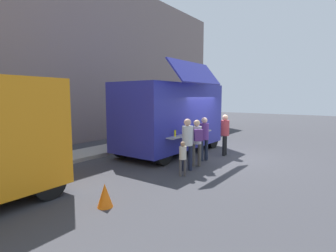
# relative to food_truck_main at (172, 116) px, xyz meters

# --- Properties ---
(ground_plane) EXTENTS (60.00, 60.00, 0.00)m
(ground_plane) POSITION_rel_food_truck_main_xyz_m (0.64, -2.17, -1.67)
(ground_plane) COLOR #38383D
(curb_strip) EXTENTS (28.00, 1.60, 0.15)m
(curb_strip) POSITION_rel_food_truck_main_xyz_m (-4.01, 2.62, -1.59)
(curb_strip) COLOR #9E998E
(curb_strip) RESTS_ON ground
(building_behind) EXTENTS (32.00, 2.40, 9.43)m
(building_behind) POSITION_rel_food_truck_main_xyz_m (-3.01, 6.52, 3.05)
(building_behind) COLOR slate
(building_behind) RESTS_ON ground
(food_truck_main) EXTENTS (5.43, 3.15, 3.90)m
(food_truck_main) POSITION_rel_food_truck_main_xyz_m (0.00, 0.00, 0.00)
(food_truck_main) COLOR #2A2D9A
(food_truck_main) RESTS_ON ground
(traffic_cone_orange) EXTENTS (0.36, 0.36, 0.55)m
(traffic_cone_orange) POSITION_rel_food_truck_main_xyz_m (-5.76, -2.14, -1.39)
(traffic_cone_orange) COLOR orange
(traffic_cone_orange) RESTS_ON ground
(trash_bin) EXTENTS (0.60, 0.60, 1.05)m
(trash_bin) POSITION_rel_food_truck_main_xyz_m (3.86, 2.32, -1.14)
(trash_bin) COLOR #2D6435
(trash_bin) RESTS_ON ground
(customer_front_ordering) EXTENTS (0.35, 0.35, 1.71)m
(customer_front_ordering) POSITION_rel_food_truck_main_xyz_m (-0.53, -1.92, -0.64)
(customer_front_ordering) COLOR #1E2435
(customer_front_ordering) RESTS_ON ground
(customer_mid_with_backpack) EXTENTS (0.53, 0.52, 1.69)m
(customer_mid_with_backpack) POSITION_rel_food_truck_main_xyz_m (-1.47, -2.12, -0.63)
(customer_mid_with_backpack) COLOR #4D4944
(customer_mid_with_backpack) RESTS_ON ground
(customer_rear_waiting) EXTENTS (0.36, 0.36, 1.78)m
(customer_rear_waiting) POSITION_rel_food_truck_main_xyz_m (-2.12, -2.12, -0.61)
(customer_rear_waiting) COLOR #1F243A
(customer_rear_waiting) RESTS_ON ground
(customer_extra_browsing) EXTENTS (0.36, 0.36, 1.75)m
(customer_extra_browsing) POSITION_rel_food_truck_main_xyz_m (0.82, -2.21, -0.62)
(customer_extra_browsing) COLOR black
(customer_extra_browsing) RESTS_ON ground
(child_near_queue) EXTENTS (0.23, 0.23, 1.11)m
(child_near_queue) POSITION_rel_food_truck_main_xyz_m (-2.74, -2.33, -1.00)
(child_near_queue) COLOR #4C4645
(child_near_queue) RESTS_ON ground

